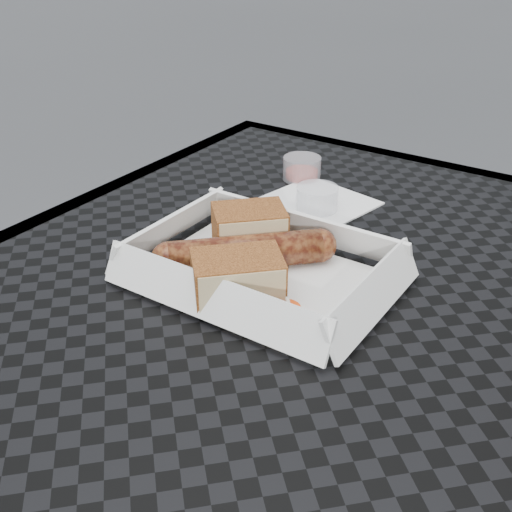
{
  "coord_description": "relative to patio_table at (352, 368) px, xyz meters",
  "views": [
    {
      "loc": [
        0.2,
        -0.46,
        1.07
      ],
      "look_at": [
        -0.1,
        -0.02,
        0.78
      ],
      "focal_mm": 45.0,
      "sensor_mm": 36.0,
      "label": 1
    }
  ],
  "objects": [
    {
      "name": "patio_table",
      "position": [
        0.0,
        0.0,
        0.0
      ],
      "size": [
        0.8,
        0.8,
        0.74
      ],
      "color": "black",
      "rests_on": "ground"
    },
    {
      "name": "condiment_cup_sauce",
      "position": [
        -0.19,
        0.23,
        0.09
      ],
      "size": [
        0.05,
        0.05,
        0.03
      ],
      "primitive_type": "cylinder",
      "color": "maroon",
      "rests_on": "patio_table"
    },
    {
      "name": "food_tray",
      "position": [
        -0.1,
        -0.01,
        0.08
      ],
      "size": [
        0.22,
        0.15,
        0.0
      ],
      "primitive_type": "cube",
      "color": "white",
      "rests_on": "patio_table"
    },
    {
      "name": "napkin",
      "position": [
        -0.14,
        0.17,
        0.08
      ],
      "size": [
        0.14,
        0.14,
        0.0
      ],
      "primitive_type": "cube",
      "rotation": [
        0.0,
        0.0,
        -0.2
      ],
      "color": "white",
      "rests_on": "patio_table"
    },
    {
      "name": "bread_far",
      "position": [
        -0.1,
        -0.06,
        0.1
      ],
      "size": [
        0.1,
        0.1,
        0.04
      ],
      "primitive_type": "cube",
      "rotation": [
        0.0,
        0.0,
        0.77
      ],
      "color": "brown",
      "rests_on": "food_tray"
    },
    {
      "name": "bread_near",
      "position": [
        -0.14,
        0.03,
        0.1
      ],
      "size": [
        0.09,
        0.09,
        0.05
      ],
      "primitive_type": "cube",
      "rotation": [
        0.0,
        0.0,
        0.77
      ],
      "color": "brown",
      "rests_on": "food_tray"
    },
    {
      "name": "condiment_cup_empty",
      "position": [
        -0.13,
        0.16,
        0.09
      ],
      "size": [
        0.05,
        0.05,
        0.03
      ],
      "primitive_type": "cylinder",
      "color": "silver",
      "rests_on": "patio_table"
    },
    {
      "name": "veg_garnish",
      "position": [
        -0.05,
        -0.07,
        0.08
      ],
      "size": [
        0.03,
        0.03,
        0.0
      ],
      "color": "#F6460A",
      "rests_on": "food_tray"
    },
    {
      "name": "bratwurst",
      "position": [
        -0.12,
        -0.01,
        0.1
      ],
      "size": [
        0.14,
        0.14,
        0.03
      ],
      "rotation": [
        0.0,
        0.0,
        0.77
      ],
      "color": "brown",
      "rests_on": "food_tray"
    }
  ]
}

